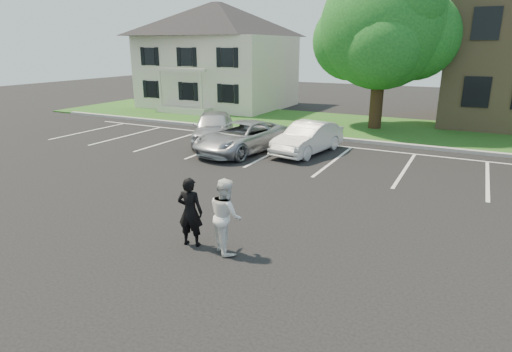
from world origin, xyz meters
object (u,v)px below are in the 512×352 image
at_px(house, 218,55).
at_px(car_white_sedan, 308,138).
at_px(man_black_suit, 190,212).
at_px(man_white_shirt, 226,215).
at_px(car_silver_minivan, 242,137).
at_px(tree, 384,30).
at_px(car_silver_west, 213,127).

distance_m(house, car_white_sedan, 16.42).
bearing_deg(man_black_suit, house, -70.99).
height_order(man_white_shirt, car_silver_minivan, man_white_shirt).
distance_m(car_silver_minivan, car_white_sedan, 2.87).
xyz_separation_m(house, car_white_sedan, (11.56, -11.23, -3.15)).
bearing_deg(tree, car_silver_west, -130.96).
bearing_deg(tree, man_white_shirt, -89.28).
xyz_separation_m(man_white_shirt, car_white_sedan, (-1.66, 9.64, -0.19)).
bearing_deg(tree, house, 162.80).
relative_size(tree, car_white_sedan, 2.15).
relative_size(man_black_suit, man_white_shirt, 0.96).
xyz_separation_m(house, car_silver_minivan, (8.91, -12.36, -3.15)).
distance_m(tree, car_silver_west, 10.63).
xyz_separation_m(tree, car_silver_minivan, (-4.09, -8.34, -4.67)).
bearing_deg(car_silver_minivan, car_silver_west, 163.48).
bearing_deg(man_white_shirt, man_black_suit, 46.99).
height_order(man_black_suit, car_white_sedan, man_black_suit).
bearing_deg(man_black_suit, car_white_sedan, -96.92).
bearing_deg(car_silver_west, car_white_sedan, -26.88).
bearing_deg(house, tree, -17.20).
height_order(house, car_silver_west, house).
distance_m(tree, car_silver_minivan, 10.40).
relative_size(tree, car_silver_west, 1.98).
xyz_separation_m(house, car_silver_west, (6.71, -11.26, -3.07)).
height_order(car_silver_minivan, car_white_sedan, same).
relative_size(man_black_suit, car_silver_west, 0.37).
bearing_deg(man_white_shirt, tree, -50.07).
distance_m(tree, car_white_sedan, 8.71).
bearing_deg(house, car_white_sedan, -44.18).
distance_m(man_black_suit, car_silver_west, 11.23).
bearing_deg(car_white_sedan, man_black_suit, -76.06).
relative_size(tree, car_silver_minivan, 1.81).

